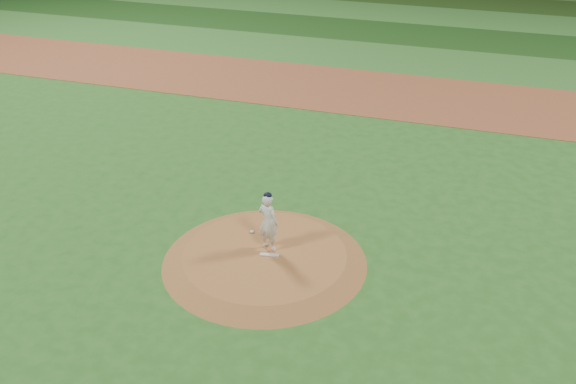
{
  "coord_description": "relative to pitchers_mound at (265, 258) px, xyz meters",
  "views": [
    {
      "loc": [
        5.06,
        -13.34,
        9.94
      ],
      "look_at": [
        0.0,
        2.0,
        1.1
      ],
      "focal_mm": 40.0,
      "sensor_mm": 36.0,
      "label": 1
    }
  ],
  "objects": [
    {
      "name": "outfield_stripe_2",
      "position": [
        0.0,
        29.5,
        -0.12
      ],
      "size": [
        70.0,
        5.0,
        0.02
      ],
      "primitive_type": "cube",
      "color": "#327229",
      "rests_on": "ground"
    },
    {
      "name": "pitching_rubber",
      "position": [
        0.14,
        -0.02,
        0.14
      ],
      "size": [
        0.53,
        0.22,
        0.03
      ],
      "primitive_type": "cube",
      "rotation": [
        0.0,
        0.0,
        0.19
      ],
      "color": "silver",
      "rests_on": "pitchers_mound"
    },
    {
      "name": "pitchers_mound",
      "position": [
        0.0,
        0.0,
        0.0
      ],
      "size": [
        5.5,
        5.5,
        0.25
      ],
      "primitive_type": "cone",
      "color": "#965C2E",
      "rests_on": "ground"
    },
    {
      "name": "infield_dirt_band",
      "position": [
        0.0,
        14.0,
        -0.12
      ],
      "size": [
        70.0,
        6.0,
        0.02
      ],
      "primitive_type": "cube",
      "color": "brown",
      "rests_on": "ground"
    },
    {
      "name": "rosin_bag",
      "position": [
        -0.71,
        0.89,
        0.16
      ],
      "size": [
        0.11,
        0.11,
        0.06
      ],
      "primitive_type": "ellipsoid",
      "color": "white",
      "rests_on": "pitchers_mound"
    },
    {
      "name": "outfield_stripe_1",
      "position": [
        0.0,
        24.5,
        -0.12
      ],
      "size": [
        70.0,
        5.0,
        0.02
      ],
      "primitive_type": "cube",
      "color": "#194115",
      "rests_on": "ground"
    },
    {
      "name": "ground",
      "position": [
        0.0,
        0.0,
        -0.12
      ],
      "size": [
        120.0,
        120.0,
        0.0
      ],
      "primitive_type": "plane",
      "color": "#265C1D",
      "rests_on": "ground"
    },
    {
      "name": "pitcher_on_mound",
      "position": [
        0.01,
        0.3,
        0.97
      ],
      "size": [
        0.7,
        0.56,
        1.71
      ],
      "color": "white",
      "rests_on": "pitchers_mound"
    },
    {
      "name": "outfield_stripe_0",
      "position": [
        0.0,
        19.5,
        -0.12
      ],
      "size": [
        70.0,
        5.0,
        0.02
      ],
      "primitive_type": "cube",
      "color": "#2F6B27",
      "rests_on": "ground"
    }
  ]
}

